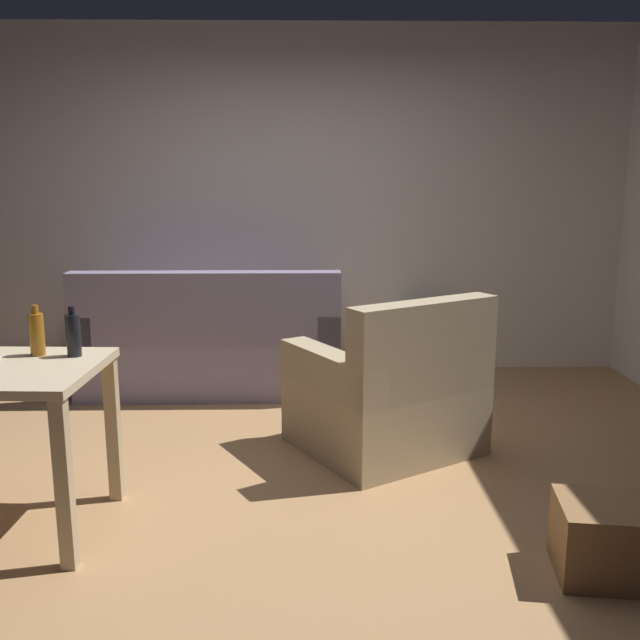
{
  "coord_description": "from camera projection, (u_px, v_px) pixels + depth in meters",
  "views": [
    {
      "loc": [
        0.02,
        -3.43,
        1.57
      ],
      "look_at": [
        0.1,
        0.5,
        0.75
      ],
      "focal_mm": 39.32,
      "sensor_mm": 36.0,
      "label": 1
    }
  ],
  "objects": [
    {
      "name": "bottle_dark",
      "position": [
        73.0,
        335.0,
        3.16
      ],
      "size": [
        0.06,
        0.06,
        0.23
      ],
      "color": "black",
      "rests_on": "desk"
    },
    {
      "name": "armchair",
      "position": [
        390.0,
        397.0,
        4.01
      ],
      "size": [
        1.2,
        1.18,
        0.92
      ],
      "rotation": [
        0.0,
        0.0,
        3.68
      ],
      "color": "tan",
      "rests_on": "ground_plane"
    },
    {
      "name": "storage_box",
      "position": [
        619.0,
        540.0,
        2.77
      ],
      "size": [
        0.53,
        0.41,
        0.3
      ],
      "primitive_type": "cube",
      "rotation": [
        0.0,
        0.0,
        -0.15
      ],
      "color": "olive",
      "rests_on": "ground_plane"
    },
    {
      "name": "ground_plane",
      "position": [
        303.0,
        481.0,
        3.68
      ],
      "size": [
        5.2,
        4.4,
        0.02
      ],
      "primitive_type": "cube",
      "color": "tan"
    },
    {
      "name": "potted_plant",
      "position": [
        421.0,
        336.0,
        5.49
      ],
      "size": [
        0.36,
        0.36,
        0.57
      ],
      "color": "brown",
      "rests_on": "ground_plane"
    },
    {
      "name": "wall_rear",
      "position": [
        303.0,
        203.0,
        5.56
      ],
      "size": [
        5.2,
        0.1,
        2.7
      ],
      "primitive_type": "cube",
      "color": "silver",
      "rests_on": "ground_plane"
    },
    {
      "name": "bottle_amber",
      "position": [
        37.0,
        334.0,
        3.18
      ],
      "size": [
        0.07,
        0.07,
        0.23
      ],
      "color": "#9E6019",
      "rests_on": "desk"
    },
    {
      "name": "couch",
      "position": [
        212.0,
        349.0,
        5.16
      ],
      "size": [
        1.86,
        0.84,
        0.92
      ],
      "rotation": [
        0.0,
        0.0,
        3.14
      ],
      "color": "gray",
      "rests_on": "ground_plane"
    }
  ]
}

